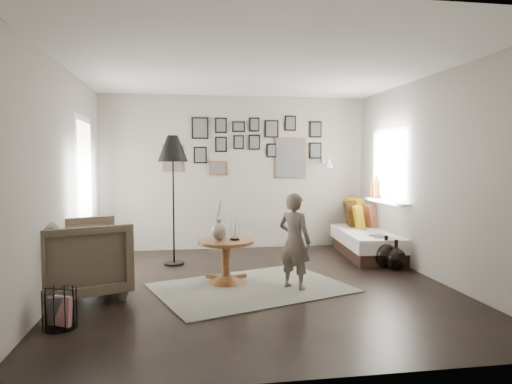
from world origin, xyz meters
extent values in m
plane|color=black|center=(0.00, 0.00, 0.00)|extent=(4.80, 4.80, 0.00)
plane|color=gray|center=(0.00, 2.40, 1.30)|extent=(4.50, 0.00, 4.50)
plane|color=gray|center=(0.00, -2.40, 1.30)|extent=(4.50, 0.00, 4.50)
plane|color=gray|center=(-2.25, 0.00, 1.30)|extent=(0.00, 4.80, 4.80)
plane|color=gray|center=(2.25, 0.00, 1.30)|extent=(0.00, 4.80, 4.80)
plane|color=white|center=(0.00, 0.00, 2.60)|extent=(4.80, 4.80, 0.00)
plane|color=white|center=(-2.23, 1.20, 1.05)|extent=(0.00, 2.14, 2.14)
plane|color=white|center=(-2.23, 1.20, 1.05)|extent=(0.00, 1.88, 1.88)
plane|color=white|center=(-2.23, 1.20, 1.05)|extent=(0.00, 1.93, 1.93)
plane|color=white|center=(2.23, 1.20, 1.45)|extent=(0.00, 1.30, 1.30)
plane|color=white|center=(2.23, 1.20, 1.45)|extent=(0.00, 1.14, 1.14)
cube|color=white|center=(2.17, 1.20, 0.88)|extent=(0.15, 1.32, 0.04)
cylinder|color=#8C4C14|center=(2.17, 1.55, 1.04)|extent=(0.10, 0.10, 0.28)
cylinder|color=#8C4C14|center=(2.17, 1.72, 1.01)|extent=(0.08, 0.08, 0.22)
cube|color=brown|center=(-1.05, 2.38, 1.55)|extent=(0.35, 0.03, 0.45)
cube|color=black|center=(-1.05, 2.37, 1.55)|extent=(0.30, 0.01, 0.40)
cube|color=black|center=(-0.60, 2.38, 2.05)|extent=(0.28, 0.03, 0.36)
cube|color=black|center=(-0.60, 2.37, 2.05)|extent=(0.23, 0.01, 0.31)
cube|color=black|center=(-0.60, 2.38, 1.60)|extent=(0.22, 0.03, 0.28)
cube|color=black|center=(-0.60, 2.37, 1.60)|extent=(0.17, 0.01, 0.23)
cube|color=black|center=(-0.25, 2.38, 2.10)|extent=(0.20, 0.03, 0.26)
cube|color=black|center=(-0.25, 2.37, 2.10)|extent=(0.15, 0.01, 0.21)
cube|color=black|center=(-0.25, 2.38, 1.78)|extent=(0.20, 0.03, 0.26)
cube|color=black|center=(-0.25, 2.37, 1.78)|extent=(0.15, 0.01, 0.21)
cube|color=black|center=(0.05, 2.38, 2.08)|extent=(0.22, 0.03, 0.18)
cube|color=black|center=(0.05, 2.37, 2.08)|extent=(0.17, 0.01, 0.13)
cube|color=black|center=(0.05, 2.38, 1.82)|extent=(0.18, 0.03, 0.24)
cube|color=black|center=(0.05, 2.37, 1.82)|extent=(0.13, 0.01, 0.19)
cube|color=black|center=(0.32, 2.38, 2.12)|extent=(0.18, 0.03, 0.24)
cube|color=black|center=(0.32, 2.37, 2.12)|extent=(0.13, 0.01, 0.19)
cube|color=black|center=(0.32, 2.38, 1.82)|extent=(0.20, 0.03, 0.26)
cube|color=black|center=(0.32, 2.37, 1.82)|extent=(0.15, 0.01, 0.21)
cube|color=black|center=(0.62, 2.38, 2.05)|extent=(0.24, 0.03, 0.30)
cube|color=black|center=(0.62, 2.37, 2.05)|extent=(0.19, 0.01, 0.25)
cube|color=black|center=(0.62, 2.38, 1.68)|extent=(0.18, 0.03, 0.24)
cube|color=black|center=(0.62, 2.37, 1.68)|extent=(0.13, 0.01, 0.19)
cube|color=brown|center=(0.95, 2.38, 1.55)|extent=(0.55, 0.03, 0.70)
cube|color=black|center=(0.95, 2.37, 1.55)|extent=(0.50, 0.01, 0.65)
cube|color=black|center=(0.95, 2.38, 2.15)|extent=(0.20, 0.03, 0.26)
cube|color=black|center=(0.95, 2.37, 2.15)|extent=(0.15, 0.01, 0.21)
cube|color=black|center=(1.40, 2.38, 2.05)|extent=(0.22, 0.03, 0.28)
cube|color=black|center=(1.40, 2.37, 2.05)|extent=(0.17, 0.01, 0.23)
cube|color=black|center=(1.40, 2.38, 1.68)|extent=(0.22, 0.03, 0.28)
cube|color=black|center=(1.40, 2.37, 1.68)|extent=(0.17, 0.01, 0.23)
cube|color=brown|center=(-0.30, 2.38, 1.38)|extent=(0.30, 0.03, 0.24)
cube|color=black|center=(-0.30, 2.37, 1.38)|extent=(0.25, 0.01, 0.19)
cube|color=white|center=(1.55, 2.37, 1.50)|extent=(0.06, 0.04, 0.10)
cylinder|color=white|center=(1.55, 2.25, 1.52)|extent=(0.02, 0.24, 0.02)
cone|color=white|center=(1.55, 2.12, 1.46)|extent=(0.18, 0.18, 0.14)
cube|color=#B5B49F|center=(-0.10, -0.11, 0.01)|extent=(2.55, 2.15, 0.01)
cone|color=brown|center=(-0.38, 0.16, 0.05)|extent=(0.51, 0.51, 0.10)
cylinder|color=brown|center=(-0.38, 0.16, 0.27)|extent=(0.11, 0.11, 0.39)
cylinder|color=brown|center=(-0.38, 0.16, 0.52)|extent=(0.68, 0.68, 0.04)
ellipsoid|color=black|center=(-0.46, 0.18, 0.65)|extent=(0.20, 0.20, 0.22)
cylinder|color=black|center=(-0.46, 0.18, 0.77)|extent=(0.06, 0.06, 0.04)
cylinder|color=black|center=(-0.27, 0.16, 0.55)|extent=(0.12, 0.12, 0.02)
cube|color=black|center=(1.98, 1.42, 0.10)|extent=(0.86, 1.74, 0.19)
cube|color=silver|center=(1.98, 1.42, 0.29)|extent=(0.92, 1.80, 0.21)
cube|color=#C48E0B|center=(1.99, 2.11, 0.62)|extent=(0.23, 0.50, 0.49)
cube|color=#311F0F|center=(1.87, 2.03, 0.59)|extent=(0.28, 0.47, 0.44)
cube|color=maroon|center=(2.10, 1.88, 0.58)|extent=(0.28, 0.46, 0.42)
cube|color=#C48E0B|center=(1.92, 1.76, 0.57)|extent=(0.25, 0.43, 0.41)
cube|color=black|center=(1.93, 0.87, 0.41)|extent=(0.22, 0.28, 0.01)
imported|color=brown|center=(-2.00, -0.14, 0.43)|extent=(1.23, 1.21, 0.87)
cube|color=beige|center=(-2.00, -0.09, 0.48)|extent=(0.51, 0.51, 0.18)
cylinder|color=black|center=(-1.03, 1.29, 0.02)|extent=(0.29, 0.29, 0.03)
cylinder|color=black|center=(-1.03, 1.29, 0.83)|extent=(0.02, 0.02, 1.66)
cone|color=black|center=(-1.03, 1.29, 1.68)|extent=(0.44, 0.44, 0.37)
cube|color=black|center=(-2.00, -1.10, 0.16)|extent=(0.20, 0.09, 0.27)
cube|color=beige|center=(-1.97, -1.11, 0.16)|extent=(0.20, 0.16, 0.27)
ellipsoid|color=black|center=(1.91, 0.59, 0.18)|extent=(0.31, 0.31, 0.35)
cylinder|color=black|center=(1.91, 0.59, 0.41)|extent=(0.05, 0.05, 0.11)
ellipsoid|color=black|center=(2.00, 0.47, 0.16)|extent=(0.27, 0.27, 0.31)
cylinder|color=black|center=(2.00, 0.47, 0.37)|extent=(0.05, 0.05, 0.11)
imported|color=#665B50|center=(0.39, -0.21, 0.57)|extent=(0.48, 0.49, 1.14)
camera|label=1|loc=(-0.88, -5.35, 1.51)|focal=32.00mm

